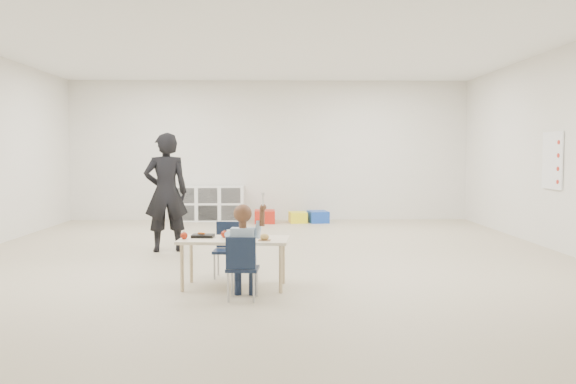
{
  "coord_description": "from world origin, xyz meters",
  "views": [
    {
      "loc": [
        0.1,
        -7.8,
        1.36
      ],
      "look_at": [
        0.28,
        0.06,
        0.85
      ],
      "focal_mm": 38.0,
      "sensor_mm": 36.0,
      "label": 1
    }
  ],
  "objects_px": {
    "cubby_shelf": "(209,203)",
    "adult": "(166,192)",
    "chair_near": "(243,267)",
    "table": "(234,263)",
    "child": "(243,249)"
  },
  "relations": [
    {
      "from": "cubby_shelf",
      "to": "adult",
      "type": "distance_m",
      "value": 3.76
    },
    {
      "from": "table",
      "to": "adult",
      "type": "bearing_deg",
      "value": 119.84
    },
    {
      "from": "cubby_shelf",
      "to": "chair_near",
      "type": "bearing_deg",
      "value": -81.2
    },
    {
      "from": "table",
      "to": "adult",
      "type": "relative_size",
      "value": 0.69
    },
    {
      "from": "chair_near",
      "to": "adult",
      "type": "xyz_separation_m",
      "value": [
        -1.19,
        2.78,
        0.52
      ]
    },
    {
      "from": "table",
      "to": "cubby_shelf",
      "type": "distance_m",
      "value": 6.07
    },
    {
      "from": "adult",
      "to": "cubby_shelf",
      "type": "bearing_deg",
      "value": -107.7
    },
    {
      "from": "chair_near",
      "to": "cubby_shelf",
      "type": "xyz_separation_m",
      "value": [
        -1.01,
        6.51,
        0.05
      ]
    },
    {
      "from": "chair_near",
      "to": "adult",
      "type": "height_order",
      "value": "adult"
    },
    {
      "from": "chair_near",
      "to": "child",
      "type": "relative_size",
      "value": 0.63
    },
    {
      "from": "chair_near",
      "to": "child",
      "type": "xyz_separation_m",
      "value": [
        0.0,
        0.0,
        0.17
      ]
    },
    {
      "from": "chair_near",
      "to": "child",
      "type": "height_order",
      "value": "child"
    },
    {
      "from": "chair_near",
      "to": "adult",
      "type": "distance_m",
      "value": 3.07
    },
    {
      "from": "cubby_shelf",
      "to": "adult",
      "type": "bearing_deg",
      "value": -92.82
    },
    {
      "from": "chair_near",
      "to": "cubby_shelf",
      "type": "distance_m",
      "value": 6.59
    }
  ]
}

